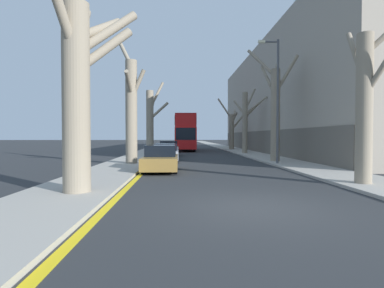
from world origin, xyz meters
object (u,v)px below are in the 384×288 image
(parked_car_0, at_px, (161,159))
(street_tree_left_1, at_px, (131,108))
(street_tree_left_2, at_px, (151,120))
(parked_car_2, at_px, (169,149))
(street_tree_right_2, at_px, (246,120))
(lamp_post, at_px, (276,96))
(street_tree_left_0, at_px, (79,87))
(street_tree_right_3, at_px, (232,129))
(double_decker_bus, at_px, (185,131))
(street_tree_right_0, at_px, (366,102))
(parked_car_1, at_px, (166,153))
(street_tree_right_1, at_px, (275,107))

(parked_car_0, bearing_deg, street_tree_left_1, 121.40)
(street_tree_left_2, height_order, parked_car_2, street_tree_left_2)
(street_tree_right_2, bearing_deg, lamp_post, -93.39)
(lamp_post, bearing_deg, street_tree_left_2, 128.61)
(parked_car_2, bearing_deg, street_tree_left_0, -96.51)
(street_tree_left_0, relative_size, street_tree_right_3, 0.91)
(double_decker_bus, bearing_deg, street_tree_right_0, -77.85)
(double_decker_bus, bearing_deg, lamp_post, -74.82)
(street_tree_left_2, xyz_separation_m, parked_car_2, (1.95, -2.22, -2.91))
(street_tree_right_0, height_order, double_decker_bus, street_tree_right_0)
(street_tree_left_0, distance_m, street_tree_right_2, 24.28)
(street_tree_right_2, height_order, parked_car_2, street_tree_right_2)
(street_tree_right_0, bearing_deg, street_tree_left_2, 116.38)
(double_decker_bus, distance_m, parked_car_0, 23.92)
(street_tree_left_2, height_order, street_tree_right_0, street_tree_left_2)
(parked_car_1, height_order, parked_car_2, parked_car_2)
(street_tree_left_1, relative_size, double_decker_bus, 0.88)
(parked_car_2, bearing_deg, lamp_post, -52.04)
(parked_car_0, height_order, parked_car_2, parked_car_2)
(street_tree_left_2, height_order, street_tree_right_3, street_tree_left_2)
(double_decker_bus, xyz_separation_m, lamp_post, (5.61, -20.69, 1.94))
(street_tree_left_2, height_order, street_tree_right_1, street_tree_right_1)
(parked_car_0, height_order, lamp_post, lamp_post)
(street_tree_right_3, height_order, parked_car_1, street_tree_right_3)
(parked_car_0, bearing_deg, street_tree_right_3, 71.58)
(street_tree_left_1, xyz_separation_m, double_decker_bus, (3.91, 20.23, -1.14))
(street_tree_right_0, xyz_separation_m, street_tree_right_2, (0.07, 20.75, 0.41))
(street_tree_right_3, relative_size, parked_car_1, 1.74)
(double_decker_bus, bearing_deg, street_tree_left_2, -112.29)
(street_tree_right_2, xyz_separation_m, street_tree_right_3, (0.12, 9.28, -0.64))
(street_tree_left_2, bearing_deg, street_tree_right_1, -44.06)
(parked_car_1, relative_size, lamp_post, 0.51)
(street_tree_right_1, bearing_deg, street_tree_right_0, -89.57)
(street_tree_right_2, distance_m, lamp_post, 12.37)
(street_tree_right_0, xyz_separation_m, street_tree_right_3, (0.20, 30.03, -0.23))
(street_tree_left_0, height_order, street_tree_right_1, street_tree_right_1)
(street_tree_right_0, relative_size, parked_car_1, 1.63)
(street_tree_right_2, bearing_deg, street_tree_left_2, -176.28)
(street_tree_left_0, xyz_separation_m, street_tree_right_0, (10.20, 1.25, -0.27))
(street_tree_right_1, height_order, parked_car_0, street_tree_right_1)
(double_decker_bus, xyz_separation_m, parked_car_0, (-1.75, -23.77, -1.96))
(street_tree_right_3, distance_m, lamp_post, 21.67)
(street_tree_left_0, xyz_separation_m, parked_car_0, (2.18, 6.60, -2.80))
(parked_car_2, bearing_deg, double_decker_bus, 81.14)
(street_tree_left_0, distance_m, double_decker_bus, 30.64)
(double_decker_bus, xyz_separation_m, parked_car_1, (-1.75, -17.45, -1.97))
(street_tree_left_1, distance_m, parked_car_0, 5.18)
(street_tree_right_3, bearing_deg, lamp_post, -92.27)
(street_tree_right_2, relative_size, parked_car_2, 1.71)
(street_tree_left_0, distance_m, parked_car_2, 19.45)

